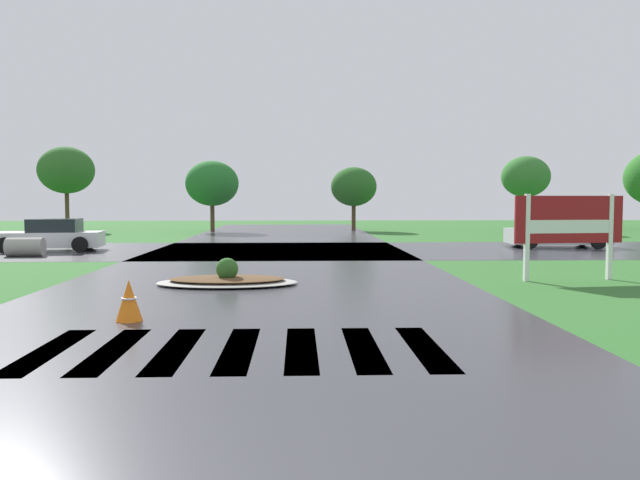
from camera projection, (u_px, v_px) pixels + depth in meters
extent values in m
cube|color=#35353A|center=(260.00, 296.00, 14.22)|extent=(10.51, 80.00, 0.01)
cube|color=#35353A|center=(278.00, 250.00, 26.82)|extent=(90.00, 9.46, 0.01)
cube|color=white|center=(49.00, 350.00, 9.07)|extent=(0.45, 2.87, 0.01)
cube|color=white|center=(113.00, 350.00, 9.10)|extent=(0.45, 2.87, 0.01)
cube|color=white|center=(176.00, 349.00, 9.13)|extent=(0.45, 2.87, 0.01)
cube|color=white|center=(239.00, 349.00, 9.16)|extent=(0.45, 2.87, 0.01)
cube|color=white|center=(301.00, 348.00, 9.19)|extent=(0.45, 2.87, 0.01)
cube|color=white|center=(363.00, 348.00, 9.22)|extent=(0.45, 2.87, 0.01)
cube|color=white|center=(425.00, 348.00, 9.25)|extent=(0.45, 2.87, 0.01)
cube|color=white|center=(610.00, 237.00, 17.06)|extent=(0.13, 0.13, 2.30)
cube|color=white|center=(527.00, 238.00, 16.70)|extent=(0.13, 0.13, 2.30)
cube|color=maroon|center=(569.00, 219.00, 16.85)|extent=(3.03, 0.44, 1.25)
cube|color=white|center=(569.00, 227.00, 16.87)|extent=(2.31, 0.36, 0.35)
ellipsoid|color=#9E9B93|center=(227.00, 282.00, 16.06)|extent=(3.55, 2.06, 0.12)
ellipsoid|color=brown|center=(227.00, 279.00, 16.05)|extent=(2.91, 1.69, 0.10)
sphere|color=#2D6023|center=(227.00, 269.00, 16.04)|extent=(0.56, 0.56, 0.56)
cube|color=silver|center=(49.00, 239.00, 26.48)|extent=(4.39, 2.20, 0.63)
cube|color=#1E232B|center=(55.00, 225.00, 26.48)|extent=(2.11, 1.75, 0.55)
cylinder|color=black|center=(5.00, 245.00, 25.39)|extent=(0.66, 0.29, 0.64)
cylinder|color=black|center=(20.00, 242.00, 27.19)|extent=(0.66, 0.29, 0.64)
cylinder|color=black|center=(80.00, 245.00, 25.79)|extent=(0.66, 0.29, 0.64)
cylinder|color=black|center=(90.00, 242.00, 27.60)|extent=(0.66, 0.29, 0.64)
cube|color=#B7B7BF|center=(557.00, 236.00, 28.60)|extent=(4.44, 2.19, 0.67)
cube|color=#1E232B|center=(551.00, 223.00, 28.57)|extent=(2.36, 1.81, 0.52)
cylinder|color=black|center=(582.00, 239.00, 29.53)|extent=(0.65, 0.27, 0.64)
cylinder|color=black|center=(599.00, 242.00, 27.58)|extent=(0.65, 0.27, 0.64)
cylinder|color=black|center=(518.00, 239.00, 29.64)|extent=(0.65, 0.27, 0.64)
cylinder|color=black|center=(530.00, 241.00, 27.69)|extent=(0.65, 0.27, 0.64)
cylinder|color=#9E9B93|center=(25.00, 247.00, 24.07)|extent=(1.36, 0.76, 0.71)
cone|color=orange|center=(129.00, 300.00, 11.25)|extent=(0.47, 0.47, 0.74)
torus|color=white|center=(129.00, 298.00, 11.25)|extent=(0.29, 0.29, 0.04)
cube|color=orange|center=(129.00, 320.00, 11.28)|extent=(0.36, 0.36, 0.03)
cylinder|color=#4C3823|center=(67.00, 210.00, 43.68)|extent=(0.28, 0.28, 2.82)
ellipsoid|color=#2C6225|center=(66.00, 170.00, 43.51)|extent=(3.76, 3.76, 3.20)
cylinder|color=#4C3823|center=(212.00, 217.00, 42.41)|extent=(0.28, 0.28, 1.97)
ellipsoid|color=#256E2A|center=(212.00, 183.00, 42.27)|extent=(3.52, 3.52, 2.99)
cylinder|color=#4C3823|center=(354.00, 217.00, 43.87)|extent=(0.28, 0.28, 1.91)
ellipsoid|color=#275D22|center=(354.00, 187.00, 43.74)|extent=(3.15, 3.15, 2.68)
cylinder|color=#4C3823|center=(525.00, 213.00, 42.08)|extent=(0.28, 0.28, 2.54)
ellipsoid|color=#31722D|center=(526.00, 177.00, 41.93)|extent=(3.16, 3.16, 2.69)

